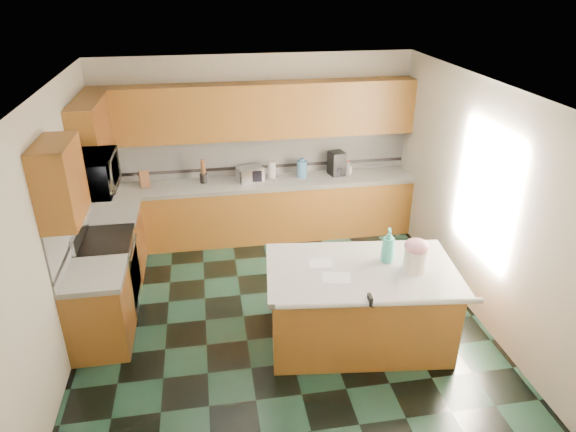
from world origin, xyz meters
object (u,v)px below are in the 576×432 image
object	(u,v)px
coffee_maker	(337,163)
island_base	(359,307)
treat_jar	(415,260)
toaster_oven	(250,174)
knife_block	(144,179)
island_top	(361,271)
soap_bottle_island	(388,245)

from	to	relation	value
coffee_maker	island_base	bearing A→B (deg)	-110.43
treat_jar	toaster_oven	xyz separation A→B (m)	(-1.43, 2.79, -0.02)
knife_block	island_base	bearing A→B (deg)	-62.41
island_top	soap_bottle_island	bearing A→B (deg)	24.35
knife_block	treat_jar	bearing A→B (deg)	-57.96
island_base	knife_block	size ratio (longest dim) A/B	7.78
soap_bottle_island	toaster_oven	size ratio (longest dim) A/B	1.08
knife_block	coffee_maker	size ratio (longest dim) A/B	0.67
island_top	toaster_oven	size ratio (longest dim) A/B	5.51
treat_jar	soap_bottle_island	distance (m)	0.31
island_base	toaster_oven	world-z (taller)	toaster_oven
soap_bottle_island	knife_block	distance (m)	3.75
treat_jar	knife_block	size ratio (longest dim) A/B	1.00
soap_bottle_island	treat_jar	bearing A→B (deg)	-30.13
island_top	treat_jar	size ratio (longest dim) A/B	8.19
treat_jar	island_base	bearing A→B (deg)	168.32
treat_jar	knife_block	world-z (taller)	knife_block
island_top	coffee_maker	distance (m)	2.74
toaster_oven	coffee_maker	world-z (taller)	coffee_maker
island_base	coffee_maker	size ratio (longest dim) A/B	5.24
toaster_oven	treat_jar	bearing A→B (deg)	-79.45
knife_block	toaster_oven	size ratio (longest dim) A/B	0.67
island_top	soap_bottle_island	size ratio (longest dim) A/B	5.11
island_base	soap_bottle_island	bearing A→B (deg)	24.35
island_top	treat_jar	bearing A→B (deg)	-5.55
soap_bottle_island	coffee_maker	world-z (taller)	soap_bottle_island
treat_jar	knife_block	distance (m)	4.06
coffee_maker	knife_block	bearing A→B (deg)	168.98
treat_jar	coffee_maker	xyz separation A→B (m)	(-0.11, 2.82, 0.06)
island_top	island_base	bearing A→B (deg)	6.69
island_top	treat_jar	distance (m)	0.56
soap_bottle_island	toaster_oven	world-z (taller)	soap_bottle_island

